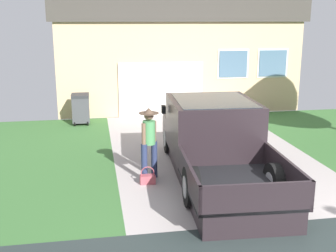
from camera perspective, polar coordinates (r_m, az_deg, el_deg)
The scene contains 5 objects.
pickup_truck at distance 10.12m, azimuth 6.14°, elevation -1.90°, with size 2.26×5.52×1.72m.
person_with_hat at distance 9.57m, azimuth -2.56°, elevation -1.72°, with size 0.45×0.45×1.67m.
handbag at distance 9.56m, azimuth -2.75°, elevation -7.06°, with size 0.34×0.19×0.40m.
house_with_garage at distance 18.95m, azimuth 0.27°, elevation 10.32°, with size 9.78×6.24×4.55m.
wheeled_trash_bin at distance 15.09m, azimuth -11.63°, elevation 2.40°, with size 0.60×0.72×1.06m.
Camera 1 is at (-3.03, -6.57, 3.57)m, focal length 45.41 mm.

